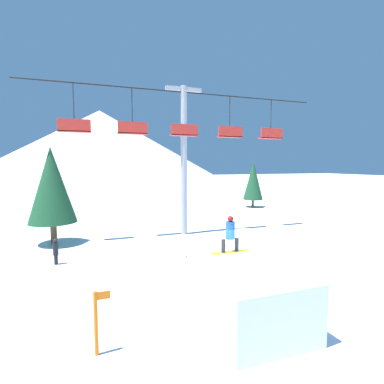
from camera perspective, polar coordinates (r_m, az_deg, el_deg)
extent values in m
plane|color=white|center=(10.68, 9.26, -20.79)|extent=(220.00, 220.00, 0.00)
cone|color=silver|center=(89.36, -17.06, 8.40)|extent=(69.80, 69.80, 19.56)
cube|color=white|center=(9.42, 10.49, -18.87)|extent=(2.59, 3.52, 1.68)
cube|color=silver|center=(10.55, 5.77, -11.43)|extent=(2.59, 0.10, 0.06)
cube|color=yellow|center=(10.49, 7.25, -11.29)|extent=(1.44, 0.26, 0.03)
cylinder|color=black|center=(10.32, 6.00, -10.18)|extent=(0.14, 0.14, 0.45)
cylinder|color=black|center=(10.54, 8.51, -9.87)|extent=(0.14, 0.14, 0.45)
cylinder|color=#1E5693|center=(10.30, 7.30, -7.25)|extent=(0.31, 0.31, 0.59)
sphere|color=maroon|center=(10.22, 7.33, -5.08)|extent=(0.20, 0.20, 0.20)
cylinder|color=#9E9EA3|center=(19.75, -1.56, 5.80)|extent=(0.41, 0.41, 9.69)
cube|color=#9E9EA3|center=(20.32, -1.59, 19.01)|extent=(2.40, 0.24, 0.24)
cylinder|color=black|center=(20.27, -1.59, 18.46)|extent=(19.52, 0.08, 0.08)
cylinder|color=#28282D|center=(19.02, -21.62, 14.76)|extent=(0.06, 0.06, 2.74)
cube|color=red|center=(18.83, -21.47, 10.65)|extent=(1.80, 0.44, 0.08)
cube|color=red|center=(18.69, -21.52, 11.78)|extent=(1.80, 0.08, 0.70)
cylinder|color=#28282D|center=(19.23, -11.34, 14.91)|extent=(0.06, 0.06, 2.74)
cube|color=red|center=(19.05, -11.26, 10.85)|extent=(1.80, 0.44, 0.08)
cube|color=red|center=(18.91, -11.20, 11.96)|extent=(1.80, 0.08, 0.70)
cylinder|color=#28282D|center=(20.01, -1.58, 14.64)|extent=(0.06, 0.06, 2.74)
cube|color=red|center=(19.83, -1.57, 10.73)|extent=(1.80, 0.44, 0.08)
cube|color=red|center=(19.70, -1.41, 11.80)|extent=(1.80, 0.08, 0.70)
cylinder|color=#28282D|center=(21.27, 7.20, 14.04)|extent=(0.06, 0.06, 2.74)
cube|color=red|center=(21.11, 7.15, 10.37)|extent=(1.80, 0.44, 0.08)
cube|color=red|center=(20.99, 7.39, 11.36)|extent=(1.80, 0.08, 0.70)
cylinder|color=#28282D|center=(22.96, 14.79, 13.27)|extent=(0.06, 0.06, 2.74)
cube|color=red|center=(22.81, 14.71, 9.86)|extent=(1.80, 0.44, 0.08)
cube|color=red|center=(22.69, 14.99, 10.77)|extent=(1.80, 0.08, 0.70)
cylinder|color=#4C3823|center=(19.51, -24.84, -7.13)|extent=(0.36, 0.36, 1.28)
cone|color=#194728|center=(19.13, -25.18, 1.27)|extent=(2.70, 2.70, 4.44)
cylinder|color=#4C3823|center=(33.25, 11.49, -2.12)|extent=(0.25, 0.25, 0.85)
cone|color=#194728|center=(33.02, 11.58, 2.16)|extent=(2.11, 2.11, 4.13)
cylinder|color=orange|center=(8.32, -17.83, -22.76)|extent=(0.10, 0.10, 1.62)
cube|color=orange|center=(8.03, -16.62, -18.35)|extent=(0.36, 0.02, 0.20)
cylinder|color=black|center=(15.70, -24.47, -11.66)|extent=(0.17, 0.17, 0.45)
cylinder|color=black|center=(15.56, -24.55, -9.81)|extent=(0.24, 0.24, 0.60)
sphere|color=#232328|center=(15.47, -24.61, -8.42)|extent=(0.18, 0.18, 0.18)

